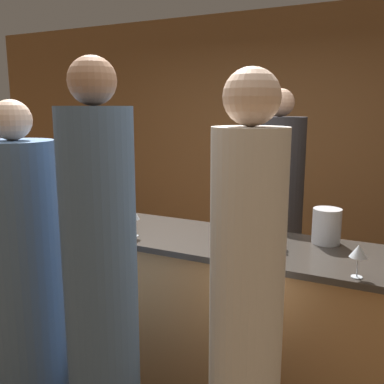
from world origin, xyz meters
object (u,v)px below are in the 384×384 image
object	(u,v)px
bartender	(276,224)
ice_bucket	(327,226)
guest_4	(246,311)
wine_bottle_1	(271,221)
wine_bottle_0	(126,214)
guest_1	(101,289)
wine_bottle_2	(49,197)
guest_0	(25,290)

from	to	relation	value
bartender	ice_bucket	bearing A→B (deg)	125.65
guest_4	wine_bottle_1	distance (m)	0.81
wine_bottle_0	wine_bottle_1	world-z (taller)	wine_bottle_1
guest_4	guest_1	bearing A→B (deg)	-168.96
guest_4	wine_bottle_1	size ratio (longest dim) A/B	6.33
wine_bottle_0	guest_1	bearing A→B (deg)	-63.10
wine_bottle_2	guest_1	bearing A→B (deg)	-36.91
guest_0	guest_4	distance (m)	1.16
guest_4	bartender	bearing A→B (deg)	101.00
guest_0	wine_bottle_0	distance (m)	0.79
wine_bottle_1	wine_bottle_2	distance (m)	1.74
guest_4	wine_bottle_0	distance (m)	1.20
guest_4	wine_bottle_2	size ratio (longest dim) A/B	7.00
guest_0	guest_4	bearing A→B (deg)	7.15
guest_0	guest_4	xyz separation A→B (m)	(1.15, 0.14, 0.08)
ice_bucket	guest_1	bearing A→B (deg)	-130.07
guest_1	guest_0	bearing A→B (deg)	-178.26
ice_bucket	wine_bottle_1	bearing A→B (deg)	-162.04
bartender	guest_4	size ratio (longest dim) A/B	0.99
wine_bottle_0	ice_bucket	distance (m)	1.24
wine_bottle_2	ice_bucket	world-z (taller)	wine_bottle_2
bartender	wine_bottle_1	distance (m)	0.82
guest_4	guest_0	bearing A→B (deg)	-172.85
wine_bottle_2	wine_bottle_0	bearing A→B (deg)	-12.08
wine_bottle_0	ice_bucket	world-z (taller)	wine_bottle_0
guest_4	wine_bottle_2	xyz separation A→B (m)	(-1.86, 0.77, 0.18)
guest_1	wine_bottle_0	size ratio (longest dim) A/B	7.20
guest_4	wine_bottle_0	xyz separation A→B (m)	(-1.03, 0.59, 0.18)
guest_1	wine_bottle_2	bearing A→B (deg)	143.09
bartender	guest_1	bearing A→B (deg)	77.66
guest_0	guest_1	bearing A→B (deg)	1.74
bartender	guest_4	world-z (taller)	guest_4
bartender	wine_bottle_0	xyz separation A→B (m)	(-0.73, -0.95, 0.21)
bartender	wine_bottle_0	distance (m)	1.22
guest_4	wine_bottle_1	xyz separation A→B (m)	(-0.12, 0.78, 0.20)
guest_1	wine_bottle_1	bearing A→B (deg)	59.09
bartender	wine_bottle_0	size ratio (longest dim) A/B	6.92
guest_0	ice_bucket	xyz separation A→B (m)	(1.33, 1.02, 0.26)
bartender	guest_4	xyz separation A→B (m)	(0.30, -1.54, 0.03)
guest_1	guest_4	world-z (taller)	guest_1
guest_1	wine_bottle_2	xyz separation A→B (m)	(-1.20, 0.90, 0.16)
wine_bottle_1	wine_bottle_2	world-z (taller)	wine_bottle_1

